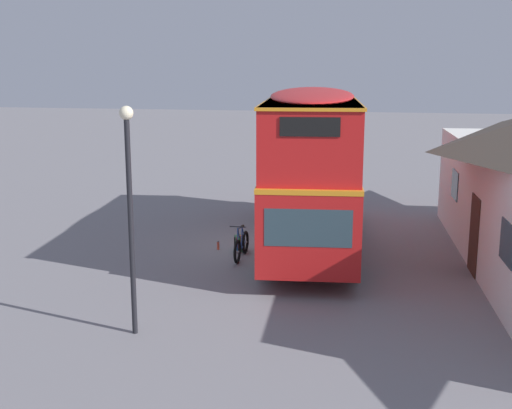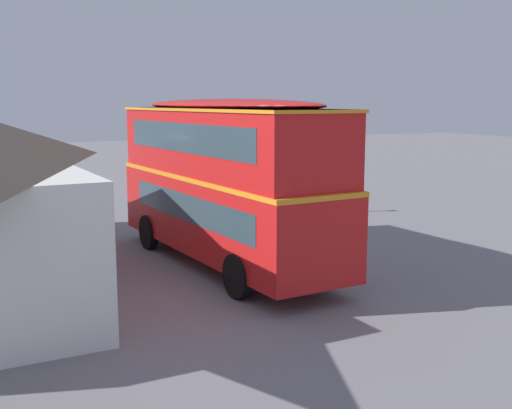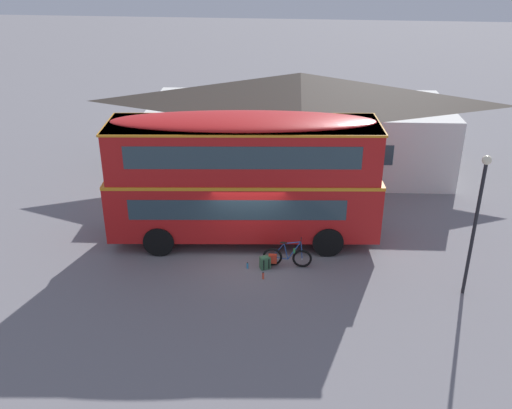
% 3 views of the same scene
% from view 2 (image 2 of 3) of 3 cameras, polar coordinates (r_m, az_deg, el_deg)
% --- Properties ---
extents(ground_plane, '(120.00, 120.00, 0.00)m').
position_cam_2_polar(ground_plane, '(19.12, -0.04, -4.89)').
color(ground_plane, slate).
extents(double_decker_bus, '(9.90, 3.47, 4.79)m').
position_cam_2_polar(double_decker_bus, '(17.91, -2.96, 2.73)').
color(double_decker_bus, black).
rests_on(double_decker_bus, ground).
extents(touring_bicycle, '(1.70, 0.46, 1.06)m').
position_cam_2_polar(touring_bicycle, '(20.49, 0.10, -2.86)').
color(touring_bicycle, black).
rests_on(touring_bicycle, ground).
extents(backpack_on_ground, '(0.40, 0.36, 0.50)m').
position_cam_2_polar(backpack_on_ground, '(19.99, 1.46, -3.50)').
color(backpack_on_ground, '#386642').
rests_on(backpack_on_ground, ground).
extents(water_bottle_blue_sports, '(0.07, 0.07, 0.22)m').
position_cam_2_polar(water_bottle_blue_sports, '(19.52, 2.37, -4.29)').
color(water_bottle_blue_sports, '#338CBF').
rests_on(water_bottle_blue_sports, ground).
extents(water_bottle_red_squeeze, '(0.08, 0.08, 0.25)m').
position_cam_2_polar(water_bottle_red_squeeze, '(20.31, 3.14, -3.72)').
color(water_bottle_red_squeeze, '#D84C33').
rests_on(water_bottle_red_squeeze, ground).
extents(street_lamp, '(0.28, 0.28, 4.70)m').
position_cam_2_polar(street_lamp, '(25.80, -3.25, 5.31)').
color(street_lamp, black).
rests_on(street_lamp, ground).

